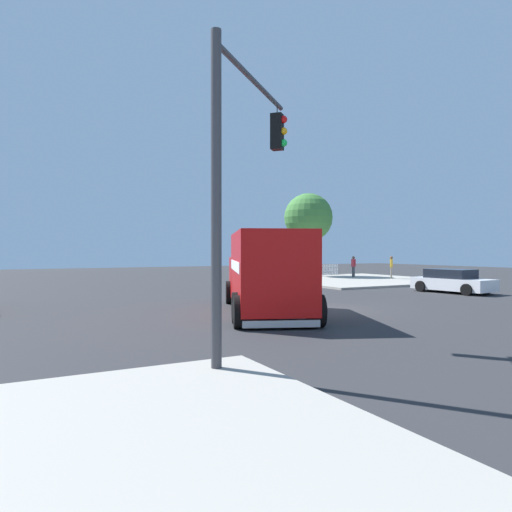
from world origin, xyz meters
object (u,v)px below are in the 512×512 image
traffic_light_primary (242,159)px  shade_tree_near (308,218)px  pedestrian_crossing (353,265)px  sedan_white (452,281)px  pedestrian_near_corner (391,266)px  delivery_truck (266,272)px

traffic_light_primary → shade_tree_near: (-18.55, -24.41, 0.90)m
pedestrian_crossing → sedan_white: bearing=73.8°
pedestrian_near_corner → delivery_truck: bearing=33.8°
pedestrian_near_corner → pedestrian_crossing: (1.16, -3.17, -0.02)m
pedestrian_near_corner → sedan_white: bearing=63.1°
delivery_truck → pedestrian_near_corner: 21.91m
delivery_truck → pedestrian_crossing: size_ratio=4.89×
delivery_truck → traffic_light_primary: traffic_light_primary is taller
sedan_white → pedestrian_crossing: pedestrian_crossing is taller
delivery_truck → pedestrian_crossing: delivery_truck is taller
sedan_white → shade_tree_near: bearing=-94.3°
delivery_truck → pedestrian_near_corner: (-18.21, -12.18, -0.40)m
traffic_light_primary → sedan_white: bearing=-153.5°
delivery_truck → pedestrian_near_corner: size_ratio=4.79×
delivery_truck → shade_tree_near: shade_tree_near is taller
pedestrian_crossing → shade_tree_near: size_ratio=0.24×
traffic_light_primary → pedestrian_near_corner: bearing=-140.6°
delivery_truck → sedan_white: (-13.32, -2.55, -0.93)m
traffic_light_primary → shade_tree_near: size_ratio=0.88×
traffic_light_primary → pedestrian_near_corner: traffic_light_primary is taller
pedestrian_near_corner → shade_tree_near: (3.69, -6.11, 4.05)m
pedestrian_near_corner → pedestrian_crossing: 3.37m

